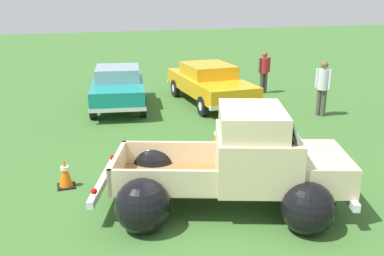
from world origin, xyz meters
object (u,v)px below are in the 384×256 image
show_car_0 (118,86)px  spectator_0 (323,85)px  show_car_1 (210,82)px  lane_cone_0 (217,137)px  vintage_pickup_truck (241,168)px  spectator_1 (264,70)px  lane_cone_1 (65,173)px

show_car_0 → spectator_0: 6.97m
spectator_0 → show_car_1: bearing=102.1°
show_car_0 → lane_cone_0: bearing=28.8°
show_car_0 → vintage_pickup_truck: bearing=17.0°
vintage_pickup_truck → spectator_1: 9.93m
lane_cone_0 → lane_cone_1: (-3.86, -1.15, 0.00)m
spectator_0 → show_car_0: bearing=118.2°
vintage_pickup_truck → show_car_0: size_ratio=1.13×
show_car_0 → spectator_0: bearing=72.6°
show_car_0 → lane_cone_1: size_ratio=7.03×
show_car_0 → spectator_1: size_ratio=2.64×
spectator_0 → vintage_pickup_truck: bearing=-170.7°
show_car_1 → spectator_1: (2.69, 0.90, 0.17)m
show_car_0 → spectator_1: bearing=104.3°
vintage_pickup_truck → show_car_1: 8.03m
vintage_pickup_truck → show_car_1: (2.27, 7.71, 0.03)m
lane_cone_1 → lane_cone_0: bearing=16.5°
lane_cone_1 → spectator_1: bearing=39.7°
show_car_1 → spectator_1: 2.84m
spectator_0 → lane_cone_1: size_ratio=2.88×
spectator_0 → spectator_1: bearing=59.1°
vintage_pickup_truck → spectator_0: bearing=63.4°
show_car_0 → show_car_1: same height
lane_cone_1 → spectator_0: bearing=20.1°
show_car_0 → spectator_0: spectator_0 is taller
show_car_1 → lane_cone_1: size_ratio=7.55×
show_car_1 → show_car_0: bearing=-99.1°
show_car_1 → spectator_1: size_ratio=2.83×
vintage_pickup_truck → spectator_1: size_ratio=2.98×
vintage_pickup_truck → show_car_0: vintage_pickup_truck is taller
vintage_pickup_truck → spectator_1: (4.95, 8.60, 0.20)m
vintage_pickup_truck → lane_cone_0: bearing=96.2°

